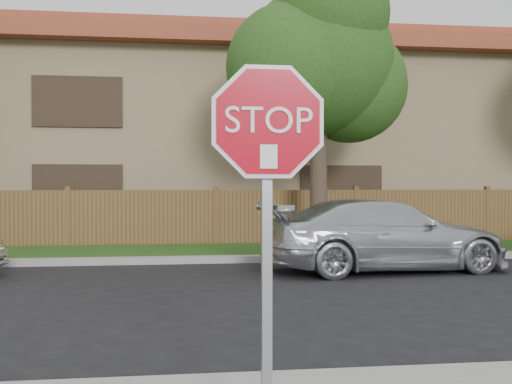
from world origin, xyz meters
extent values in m
plane|color=black|center=(0.00, 0.00, 0.00)|extent=(90.00, 90.00, 0.00)
cube|color=gray|center=(0.00, 8.15, 0.07)|extent=(70.00, 0.30, 0.15)
cube|color=#1E4714|center=(0.00, 9.80, 0.06)|extent=(70.00, 3.00, 0.12)
cube|color=brown|center=(0.00, 11.40, 0.80)|extent=(70.00, 0.12, 1.60)
cube|color=#897855|center=(0.00, 17.00, 3.00)|extent=(34.00, 8.00, 6.00)
cube|color=brown|center=(0.00, 17.00, 6.25)|extent=(35.20, 9.20, 0.50)
cube|color=brown|center=(0.00, 17.00, 6.85)|extent=(33.00, 5.50, 0.70)
cylinder|color=#382B21|center=(2.50, 9.70, 1.96)|extent=(0.44, 0.44, 3.92)
sphere|color=#234715|center=(2.50, 9.70, 4.90)|extent=(3.80, 3.80, 3.80)
sphere|color=#234715|center=(3.40, 10.00, 4.34)|extent=(3.00, 3.00, 3.00)
sphere|color=#234715|center=(1.70, 9.30, 4.62)|extent=(3.20, 3.20, 3.20)
sphere|color=#234715|center=(2.70, 9.10, 5.95)|extent=(2.80, 2.80, 2.80)
cube|color=gray|center=(-0.47, -1.44, 1.25)|extent=(0.06, 0.06, 2.30)
cylinder|color=white|center=(-0.47, -1.50, 2.15)|extent=(1.01, 0.02, 1.01)
cylinder|color=#B60716|center=(-0.47, -1.51, 2.15)|extent=(0.93, 0.02, 0.93)
cube|color=white|center=(-0.47, -1.53, 1.93)|extent=(0.11, 0.00, 0.15)
imported|color=silver|center=(3.12, 6.46, 0.73)|extent=(5.17, 2.50, 1.45)
camera|label=1|loc=(-1.02, -5.23, 1.76)|focal=42.00mm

